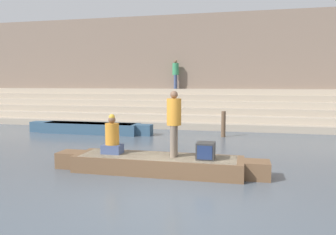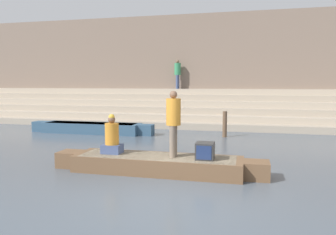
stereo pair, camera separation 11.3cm
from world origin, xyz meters
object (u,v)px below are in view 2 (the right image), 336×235
object	(u,v)px
person_rowing	(112,138)
mooring_post	(225,124)
tv_set	(205,151)
person_standing	(173,119)
moored_boat_shore	(91,128)
rowboat_main	(157,164)
person_on_steps	(178,72)

from	to	relation	value
person_rowing	mooring_post	size ratio (longest dim) A/B	0.95
tv_set	mooring_post	world-z (taller)	mooring_post
person_standing	person_rowing	xyz separation A→B (m)	(-1.72, 0.01, -0.56)
person_standing	mooring_post	size ratio (longest dim) A/B	1.52
person_standing	tv_set	world-z (taller)	person_standing
mooring_post	person_standing	bearing A→B (deg)	-98.32
moored_boat_shore	mooring_post	bearing A→B (deg)	-1.11
tv_set	moored_boat_shore	bearing A→B (deg)	136.11
rowboat_main	person_rowing	world-z (taller)	person_rowing
person_standing	moored_boat_shore	size ratio (longest dim) A/B	0.28
person_standing	mooring_post	distance (m)	6.29
rowboat_main	tv_set	distance (m)	1.34
person_standing	tv_set	size ratio (longest dim) A/B	3.67
rowboat_main	mooring_post	xyz separation A→B (m)	(1.33, 6.21, 0.33)
moored_boat_shore	mooring_post	world-z (taller)	mooring_post
rowboat_main	person_rowing	size ratio (longest dim) A/B	5.28
person_on_steps	tv_set	bearing A→B (deg)	53.11
rowboat_main	person_on_steps	xyz separation A→B (m)	(-1.99, 11.81, 2.79)
person_standing	person_on_steps	xyz separation A→B (m)	(-2.41, 11.76, 1.61)
person_standing	moored_boat_shore	xyz separation A→B (m)	(-5.30, 5.81, -1.16)
person_rowing	rowboat_main	bearing A→B (deg)	-16.33
rowboat_main	mooring_post	bearing A→B (deg)	75.93
person_rowing	mooring_post	world-z (taller)	person_rowing
person_standing	tv_set	xyz separation A→B (m)	(0.84, -0.11, -0.77)
rowboat_main	moored_boat_shore	distance (m)	7.62
tv_set	mooring_post	distance (m)	6.28
person_rowing	moored_boat_shore	size ratio (longest dim) A/B	0.18
moored_boat_shore	mooring_post	size ratio (longest dim) A/B	5.36
person_standing	person_on_steps	distance (m)	12.12
rowboat_main	person_rowing	xyz separation A→B (m)	(-1.30, 0.05, 0.62)
tv_set	mooring_post	bearing A→B (deg)	89.50
rowboat_main	person_on_steps	size ratio (longest dim) A/B	3.20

